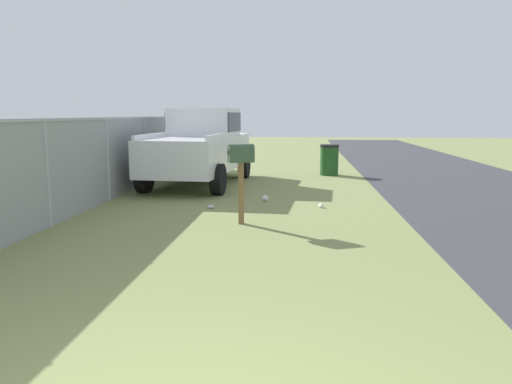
{
  "coord_description": "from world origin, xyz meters",
  "views": [
    {
      "loc": [
        -2.05,
        -0.66,
        1.93
      ],
      "look_at": [
        4.57,
        -0.04,
        0.88
      ],
      "focal_mm": 34.69,
      "sensor_mm": 36.0,
      "label": 1
    }
  ],
  "objects": [
    {
      "name": "litter_cup_midfield_b",
      "position": [
        8.18,
        -1.08,
        0.04
      ],
      "size": [
        0.12,
        0.11,
        0.08
      ],
      "primitive_type": "cylinder",
      "rotation": [
        0.0,
        1.57,
        3.54
      ],
      "color": "white",
      "rests_on": "ground"
    },
    {
      "name": "litter_can_far_scatter",
      "position": [
        7.88,
        1.2,
        0.03
      ],
      "size": [
        0.09,
        0.13,
        0.07
      ],
      "primitive_type": "cylinder",
      "rotation": [
        0.0,
        1.57,
        1.74
      ],
      "color": "silver",
      "rests_on": "ground"
    },
    {
      "name": "trash_bin",
      "position": [
        13.83,
        -1.54,
        0.49
      ],
      "size": [
        0.61,
        0.61,
        0.97
      ],
      "color": "#1E4C1E",
      "rests_on": "ground"
    },
    {
      "name": "fence_section",
      "position": [
        8.59,
        3.66,
        1.0
      ],
      "size": [
        15.96,
        0.07,
        1.86
      ],
      "color": "#9EA3A8",
      "rests_on": "ground"
    },
    {
      "name": "litter_bag_near_hydrant",
      "position": [
        8.82,
        0.14,
        0.07
      ],
      "size": [
        0.14,
        0.14,
        0.14
      ],
      "primitive_type": "sphere",
      "color": "silver",
      "rests_on": "ground"
    },
    {
      "name": "pickup_truck",
      "position": [
        11.51,
        2.14,
        1.1
      ],
      "size": [
        5.13,
        2.44,
        2.09
      ],
      "rotation": [
        0.0,
        0.0,
        -0.08
      ],
      "color": "silver",
      "rests_on": "ground"
    },
    {
      "name": "mailbox",
      "position": [
        6.51,
        0.4,
        1.12
      ],
      "size": [
        0.35,
        0.49,
        1.42
      ],
      "rotation": [
        0.0,
        0.0,
        0.38
      ],
      "color": "brown",
      "rests_on": "ground"
    }
  ]
}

